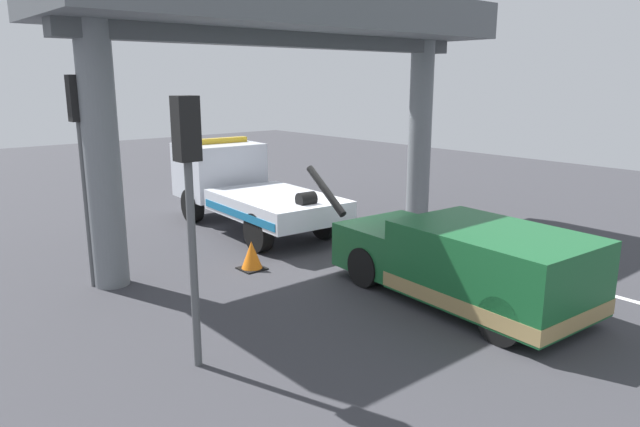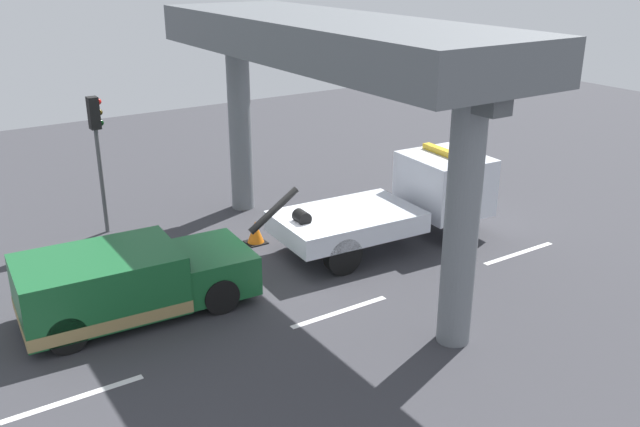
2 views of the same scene
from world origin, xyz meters
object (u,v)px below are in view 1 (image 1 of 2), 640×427
Objects in this scene: traffic_cone_orange at (252,256)px; tow_truck_white at (241,185)px; traffic_light_far at (80,135)px; towed_van_green at (467,264)px; traffic_light_near at (188,174)px.

tow_truck_white is at bearing -29.68° from traffic_cone_orange.
tow_truck_white is at bearing -64.95° from traffic_light_far.
tow_truck_white reaches higher than towed_van_green.
traffic_light_near is at bearing 142.95° from tow_truck_white.
towed_van_green is (-8.06, 0.05, -0.42)m from tow_truck_white.
traffic_light_near reaches higher than traffic_cone_orange.
traffic_cone_orange is at bearing 150.32° from tow_truck_white.
towed_van_green is 1.32× the size of traffic_light_near.
traffic_light_far is (-2.45, 5.25, 1.95)m from tow_truck_white.
tow_truck_white is 4.34m from traffic_cone_orange.
traffic_cone_orange is at bearing -111.44° from traffic_light_far.
traffic_light_far is 4.41m from traffic_cone_orange.
traffic_cone_orange is at bearing -43.95° from traffic_light_near.
traffic_light_near is 4.50m from traffic_light_far.
tow_truck_white is 8.07m from towed_van_green.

